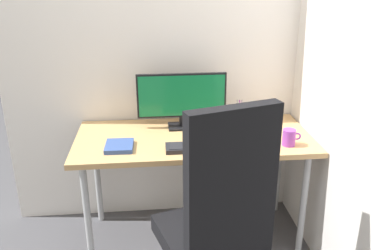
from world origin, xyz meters
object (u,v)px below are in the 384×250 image
(mouse, at_px, (266,139))
(notebook, at_px, (119,146))
(pen_holder, at_px, (239,114))
(keyboard, at_px, (203,147))
(coffee_mug, at_px, (289,137))
(office_chair, at_px, (218,217))
(monitor, at_px, (182,98))

(mouse, bearing_deg, notebook, -162.51)
(pen_holder, bearing_deg, keyboard, -125.72)
(keyboard, height_order, coffee_mug, coffee_mug)
(notebook, bearing_deg, pen_holder, 25.65)
(keyboard, relative_size, notebook, 2.41)
(office_chair, bearing_deg, coffee_mug, 43.79)
(mouse, height_order, pen_holder, pen_holder)
(office_chair, xyz_separation_m, pen_holder, (0.29, 0.89, 0.20))
(keyboard, xyz_separation_m, pen_holder, (0.30, 0.42, 0.04))
(monitor, xyz_separation_m, pen_holder, (0.39, 0.05, -0.15))
(monitor, bearing_deg, mouse, -33.43)
(office_chair, bearing_deg, mouse, 54.82)
(monitor, distance_m, keyboard, 0.43)
(keyboard, xyz_separation_m, notebook, (-0.49, 0.06, -0.00))
(monitor, relative_size, pen_holder, 3.55)
(office_chair, xyz_separation_m, notebook, (-0.50, 0.54, 0.16))
(keyboard, height_order, notebook, keyboard)
(office_chair, relative_size, pen_holder, 7.36)
(keyboard, distance_m, notebook, 0.49)
(mouse, xyz_separation_m, coffee_mug, (0.13, -0.05, 0.03))
(pen_holder, bearing_deg, coffee_mug, -62.67)
(office_chair, distance_m, mouse, 0.67)
(keyboard, xyz_separation_m, coffee_mug, (0.51, 0.00, 0.04))
(office_chair, height_order, keyboard, office_chair)
(keyboard, distance_m, coffee_mug, 0.52)
(keyboard, relative_size, pen_holder, 2.67)
(keyboard, relative_size, mouse, 4.60)
(keyboard, bearing_deg, coffee_mug, 0.42)
(coffee_mug, bearing_deg, office_chair, -136.21)
(keyboard, bearing_deg, notebook, 172.58)
(notebook, bearing_deg, coffee_mug, -2.03)
(office_chair, relative_size, monitor, 2.07)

